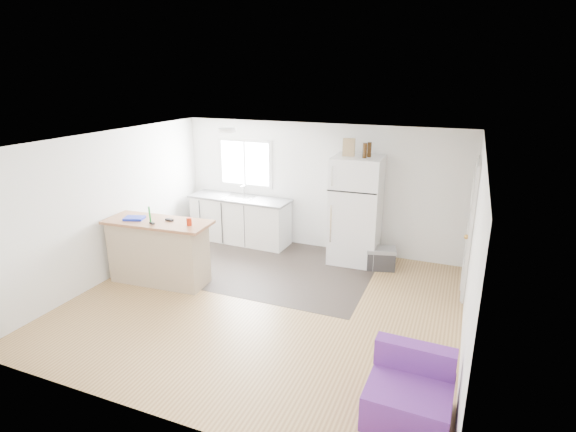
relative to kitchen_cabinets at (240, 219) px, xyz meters
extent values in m
cube|color=olive|center=(1.54, -2.18, -0.47)|extent=(5.50, 5.00, 0.01)
cube|color=white|center=(1.54, -2.18, 1.93)|extent=(5.50, 5.00, 0.01)
cube|color=white|center=(1.54, 0.32, 0.73)|extent=(5.50, 0.01, 2.40)
cube|color=white|center=(1.54, -4.68, 0.73)|extent=(5.50, 0.01, 2.40)
cube|color=white|center=(-1.21, -2.18, 0.73)|extent=(0.01, 5.00, 2.40)
cube|color=white|center=(4.29, -2.18, 0.73)|extent=(0.01, 5.00, 2.40)
cube|color=#332A26|center=(0.81, -0.93, -0.47)|extent=(4.05, 2.50, 0.00)
cube|color=white|center=(-0.01, 0.31, 1.08)|extent=(1.18, 0.04, 0.98)
cube|color=white|center=(-0.01, 0.29, 1.08)|extent=(1.05, 0.01, 0.85)
cube|color=white|center=(-0.01, 0.28, 1.08)|extent=(0.03, 0.02, 0.85)
cube|color=white|center=(4.26, -0.63, 0.55)|extent=(0.05, 0.82, 2.03)
cube|color=white|center=(4.27, -0.63, 0.55)|extent=(0.03, 0.92, 2.10)
sphere|color=gold|center=(4.21, -0.95, 0.53)|extent=(0.07, 0.07, 0.07)
cylinder|color=white|center=(0.34, -0.98, 1.89)|extent=(0.30, 0.30, 0.07)
cube|color=white|center=(0.00, 0.00, -0.03)|extent=(2.02, 0.68, 0.88)
cube|color=slate|center=(0.00, 0.00, 0.43)|extent=(2.08, 0.72, 0.04)
cube|color=silver|center=(0.00, -0.03, 0.43)|extent=(0.57, 0.44, 0.06)
cube|color=#CDB294|center=(-0.34, -2.14, 0.03)|extent=(1.59, 0.66, 1.00)
cube|color=#B0734B|center=(-0.31, -2.14, 0.56)|extent=(1.74, 0.77, 0.05)
cube|color=white|center=(2.37, -0.09, 0.49)|extent=(0.87, 0.81, 1.91)
cube|color=black|center=(2.37, -0.49, 0.91)|extent=(0.84, 0.04, 0.02)
cube|color=silver|center=(2.03, -0.50, 1.15)|extent=(0.03, 0.02, 0.34)
cube|color=silver|center=(2.03, -0.50, 0.31)|extent=(0.03, 0.02, 0.67)
cube|color=#2B2B2E|center=(2.89, -0.28, -0.31)|extent=(0.54, 0.43, 0.32)
cube|color=gray|center=(2.89, -0.28, -0.12)|extent=(0.57, 0.45, 0.06)
cube|color=#6D2E96|center=(3.84, -3.75, -0.28)|extent=(0.82, 0.78, 0.38)
cube|color=#6D2E96|center=(3.84, -3.47, 0.05)|extent=(0.81, 0.21, 0.28)
cube|color=white|center=(-0.19, -2.19, -0.35)|extent=(0.13, 0.10, 0.23)
cylinder|color=blue|center=(-0.19, -2.19, -0.21)|extent=(0.05, 0.05, 0.04)
cylinder|color=green|center=(-0.38, -2.20, 0.22)|extent=(0.21, 0.31, 1.29)
sphere|color=beige|center=(-0.51, -2.32, -0.40)|extent=(0.15, 0.15, 0.15)
cylinder|color=red|center=(0.28, -2.14, 0.64)|extent=(0.10, 0.10, 0.12)
cube|color=#1528C6|center=(-0.70, -2.21, 0.60)|extent=(0.36, 0.31, 0.04)
cube|color=black|center=(-0.14, -2.07, 0.59)|extent=(0.15, 0.07, 0.03)
cube|color=black|center=(-0.30, -2.30, 0.59)|extent=(0.11, 0.07, 0.03)
cube|color=tan|center=(2.20, -0.12, 1.59)|extent=(0.21, 0.12, 0.30)
cylinder|color=#3A200A|center=(2.50, -0.20, 1.57)|extent=(0.09, 0.09, 0.25)
cylinder|color=#3A200A|center=(2.54, -0.08, 1.57)|extent=(0.09, 0.09, 0.25)
camera|label=1|loc=(4.11, -7.57, 2.79)|focal=28.00mm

